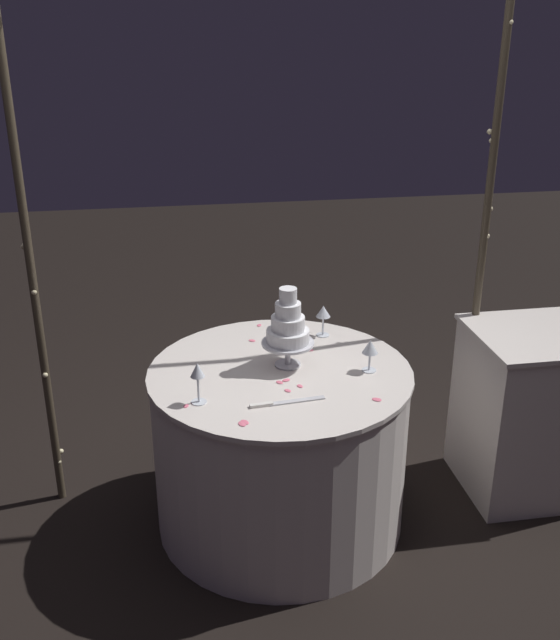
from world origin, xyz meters
TOP-DOWN VIEW (x-y plane):
  - ground_plane at (0.00, 0.00)m, footprint 12.00×12.00m
  - decorative_arch at (0.00, 0.32)m, footprint 2.04×0.06m
  - main_table at (0.00, 0.00)m, footprint 1.10×1.10m
  - side_table at (1.17, 0.07)m, footprint 0.56×0.56m
  - tiered_cake at (0.04, 0.04)m, footprint 0.22×0.22m
  - wine_glass_0 at (-0.35, -0.22)m, footprint 0.06×0.06m
  - wine_glass_1 at (0.25, 0.32)m, footprint 0.07×0.07m
  - wine_glass_2 at (0.36, -0.06)m, footprint 0.07×0.07m
  - cake_knife at (-0.04, -0.28)m, footprint 0.30×0.05m
  - rose_petal_0 at (0.16, 0.17)m, footprint 0.03×0.02m
  - rose_petal_1 at (0.01, -0.09)m, footprint 0.04×0.04m
  - rose_petal_2 at (0.05, -0.15)m, footprint 0.03×0.04m
  - rose_petal_3 at (-0.02, -0.11)m, footprint 0.04×0.04m
  - rose_petal_4 at (-0.40, -0.24)m, footprint 0.03×0.03m
  - rose_petal_5 at (-0.02, 0.49)m, footprint 0.03×0.04m
  - rose_petal_6 at (-0.08, 0.31)m, footprint 0.04×0.04m
  - rose_petal_7 at (-0.20, -0.40)m, footprint 0.04×0.05m
  - rose_petal_8 at (0.32, -0.31)m, footprint 0.05×0.04m
  - rose_petal_9 at (-0.21, -0.40)m, footprint 0.04×0.04m
  - rose_petal_10 at (-0.00, -0.18)m, footprint 0.03×0.04m

SIDE VIEW (x-z plane):
  - ground_plane at x=0.00m, z-range 0.00..0.00m
  - main_table at x=0.00m, z-range 0.00..0.74m
  - side_table at x=1.17m, z-range 0.00..0.80m
  - rose_petal_0 at x=0.16m, z-range 0.74..0.75m
  - rose_petal_1 at x=0.01m, z-range 0.74..0.75m
  - rose_petal_2 at x=0.05m, z-range 0.74..0.75m
  - rose_petal_3 at x=-0.02m, z-range 0.74..0.75m
  - rose_petal_4 at x=-0.40m, z-range 0.74..0.75m
  - rose_petal_5 at x=-0.02m, z-range 0.74..0.75m
  - rose_petal_6 at x=-0.08m, z-range 0.74..0.75m
  - rose_petal_7 at x=-0.20m, z-range 0.74..0.75m
  - rose_petal_8 at x=0.32m, z-range 0.74..0.75m
  - rose_petal_9 at x=-0.21m, z-range 0.74..0.75m
  - rose_petal_10 at x=0.00m, z-range 0.74..0.75m
  - cake_knife at x=-0.04m, z-range 0.74..0.75m
  - wine_glass_2 at x=0.36m, z-range 0.78..0.91m
  - wine_glass_1 at x=0.25m, z-range 0.78..0.93m
  - wine_glass_0 at x=-0.35m, z-range 0.78..0.95m
  - tiered_cake at x=0.04m, z-range 0.74..1.09m
  - decorative_arch at x=0.00m, z-range 0.34..2.66m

